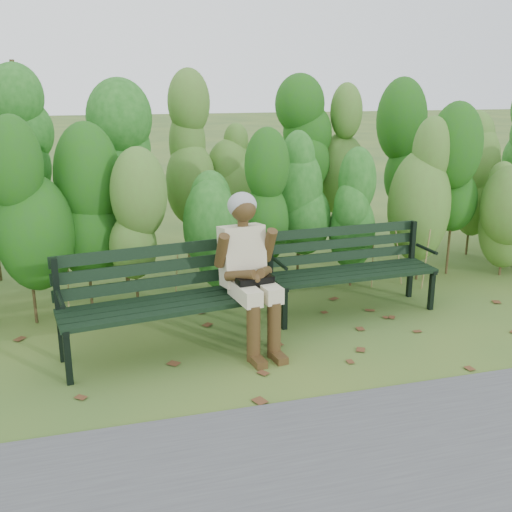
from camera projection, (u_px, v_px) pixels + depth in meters
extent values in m
plane|color=#345926|center=(267.00, 348.00, 5.28)|extent=(80.00, 80.00, 0.00)
cylinder|color=#47381E|center=(18.00, 281.00, 5.81)|extent=(0.03, 0.03, 0.80)
ellipsoid|color=#1F621B|center=(10.00, 217.00, 5.64)|extent=(0.64, 0.64, 1.44)
cylinder|color=#47381E|center=(83.00, 276.00, 5.97)|extent=(0.03, 0.03, 0.80)
ellipsoid|color=#1F621B|center=(78.00, 213.00, 5.79)|extent=(0.64, 0.64, 1.44)
cylinder|color=#47381E|center=(145.00, 271.00, 6.13)|extent=(0.03, 0.03, 0.80)
ellipsoid|color=#1F621B|center=(142.00, 209.00, 5.95)|extent=(0.64, 0.64, 1.44)
cylinder|color=#47381E|center=(204.00, 266.00, 6.29)|extent=(0.03, 0.03, 0.80)
ellipsoid|color=#1F621B|center=(202.00, 206.00, 6.11)|extent=(0.64, 0.64, 1.44)
cylinder|color=#47381E|center=(259.00, 261.00, 6.45)|extent=(0.03, 0.03, 0.80)
ellipsoid|color=#1F621B|center=(259.00, 203.00, 6.27)|extent=(0.64, 0.64, 1.44)
cylinder|color=#47381E|center=(312.00, 257.00, 6.61)|extent=(0.03, 0.03, 0.80)
ellipsoid|color=#1F621B|center=(314.00, 200.00, 6.43)|extent=(0.64, 0.64, 1.44)
cylinder|color=#47381E|center=(363.00, 253.00, 6.77)|extent=(0.03, 0.03, 0.80)
ellipsoid|color=#1F621B|center=(366.00, 197.00, 6.59)|extent=(0.64, 0.64, 1.44)
cylinder|color=#47381E|center=(411.00, 249.00, 6.93)|extent=(0.03, 0.03, 0.80)
ellipsoid|color=#1F621B|center=(415.00, 194.00, 6.75)|extent=(0.64, 0.64, 1.44)
cylinder|color=#47381E|center=(457.00, 245.00, 7.09)|extent=(0.03, 0.03, 0.80)
ellipsoid|color=#1F621B|center=(463.00, 192.00, 6.91)|extent=(0.64, 0.64, 1.44)
cylinder|color=#47381E|center=(501.00, 241.00, 7.25)|extent=(0.03, 0.03, 0.80)
ellipsoid|color=#1F621B|center=(508.00, 189.00, 7.07)|extent=(0.64, 0.64, 1.44)
cylinder|color=#47381E|center=(46.00, 239.00, 6.75)|extent=(0.04, 0.04, 1.10)
ellipsoid|color=#23571D|center=(38.00, 161.00, 6.51)|extent=(0.70, 0.70, 1.98)
cylinder|color=#47381E|center=(115.00, 235.00, 6.95)|extent=(0.04, 0.04, 1.10)
ellipsoid|color=#23571D|center=(110.00, 159.00, 6.71)|extent=(0.70, 0.70, 1.98)
cylinder|color=#47381E|center=(181.00, 231.00, 7.15)|extent=(0.04, 0.04, 1.10)
ellipsoid|color=#23571D|center=(178.00, 157.00, 6.91)|extent=(0.70, 0.70, 1.98)
cylinder|color=#47381E|center=(243.00, 226.00, 7.36)|extent=(0.04, 0.04, 1.10)
ellipsoid|color=#23571D|center=(243.00, 154.00, 7.11)|extent=(0.70, 0.70, 1.98)
cylinder|color=#47381E|center=(302.00, 223.00, 7.56)|extent=(0.04, 0.04, 1.10)
ellipsoid|color=#23571D|center=(303.00, 152.00, 7.31)|extent=(0.70, 0.70, 1.98)
cylinder|color=#47381E|center=(357.00, 219.00, 7.76)|extent=(0.04, 0.04, 1.10)
ellipsoid|color=#23571D|center=(361.00, 151.00, 7.51)|extent=(0.70, 0.70, 1.98)
cylinder|color=#47381E|center=(410.00, 215.00, 7.96)|extent=(0.04, 0.04, 1.10)
ellipsoid|color=#23571D|center=(415.00, 149.00, 7.71)|extent=(0.70, 0.70, 1.98)
cylinder|color=#47381E|center=(461.00, 212.00, 8.16)|extent=(0.04, 0.04, 1.10)
ellipsoid|color=#23571D|center=(467.00, 147.00, 7.91)|extent=(0.70, 0.70, 1.98)
cylinder|color=#47381E|center=(509.00, 209.00, 8.36)|extent=(0.04, 0.04, 1.10)
cube|color=brown|center=(128.00, 346.00, 5.31)|extent=(0.10, 0.09, 0.01)
cube|color=brown|center=(145.00, 340.00, 5.45)|extent=(0.11, 0.11, 0.01)
cube|color=brown|center=(471.00, 297.00, 6.53)|extent=(0.11, 0.10, 0.01)
cube|color=brown|center=(370.00, 335.00, 5.55)|extent=(0.11, 0.09, 0.01)
cube|color=brown|center=(492.00, 389.00, 4.58)|extent=(0.11, 0.11, 0.01)
cube|color=brown|center=(259.00, 427.00, 4.07)|extent=(0.11, 0.11, 0.01)
cube|color=brown|center=(418.00, 318.00, 5.94)|extent=(0.11, 0.11, 0.01)
cube|color=brown|center=(344.00, 350.00, 5.23)|extent=(0.11, 0.11, 0.01)
cube|color=brown|center=(413.00, 332.00, 5.61)|extent=(0.10, 0.08, 0.01)
cube|color=brown|center=(15.00, 335.00, 5.56)|extent=(0.11, 0.11, 0.01)
cube|color=brown|center=(331.00, 342.00, 5.40)|extent=(0.10, 0.11, 0.01)
cube|color=brown|center=(83.00, 447.00, 3.85)|extent=(0.09, 0.11, 0.01)
cube|color=brown|center=(274.00, 320.00, 5.89)|extent=(0.10, 0.11, 0.01)
cube|color=brown|center=(369.00, 338.00, 5.49)|extent=(0.11, 0.11, 0.01)
cube|color=brown|center=(438.00, 326.00, 5.75)|extent=(0.11, 0.11, 0.01)
cube|color=brown|center=(413.00, 310.00, 6.15)|extent=(0.11, 0.10, 0.01)
cube|color=brown|center=(49.00, 413.00, 4.25)|extent=(0.11, 0.11, 0.01)
cube|color=brown|center=(376.00, 301.00, 6.40)|extent=(0.11, 0.11, 0.01)
cube|color=brown|center=(409.00, 322.00, 5.85)|extent=(0.11, 0.11, 0.01)
cube|color=brown|center=(223.00, 405.00, 4.36)|extent=(0.09, 0.07, 0.01)
cube|color=brown|center=(17.00, 333.00, 5.60)|extent=(0.11, 0.10, 0.01)
cube|color=brown|center=(21.00, 384.00, 4.66)|extent=(0.10, 0.11, 0.01)
cube|color=brown|center=(236.00, 391.00, 4.54)|extent=(0.10, 0.09, 0.01)
cube|color=brown|center=(185.00, 415.00, 4.22)|extent=(0.08, 0.10, 0.01)
cube|color=brown|center=(24.00, 453.00, 3.78)|extent=(0.11, 0.10, 0.01)
cube|color=black|center=(175.00, 313.00, 4.88)|extent=(1.81, 0.36, 0.04)
cube|color=black|center=(171.00, 307.00, 4.99)|extent=(1.81, 0.36, 0.04)
cube|color=black|center=(167.00, 303.00, 5.10)|extent=(1.81, 0.36, 0.04)
cube|color=black|center=(163.00, 298.00, 5.21)|extent=(1.81, 0.36, 0.04)
cube|color=black|center=(159.00, 283.00, 5.26)|extent=(1.80, 0.31, 0.11)
cube|color=black|center=(158.00, 267.00, 5.23)|extent=(1.80, 0.31, 0.11)
cube|color=black|center=(157.00, 251.00, 5.21)|extent=(1.80, 0.31, 0.11)
cube|color=black|center=(68.00, 357.00, 4.59)|extent=(0.06, 0.06, 0.45)
cube|color=black|center=(59.00, 311.00, 4.91)|extent=(0.06, 0.06, 0.91)
cube|color=black|center=(62.00, 323.00, 4.71)|extent=(0.12, 0.51, 0.04)
cylinder|color=black|center=(60.00, 299.00, 4.61)|extent=(0.09, 0.38, 0.04)
cube|color=black|center=(271.00, 322.00, 5.27)|extent=(0.06, 0.06, 0.45)
cube|color=black|center=(252.00, 283.00, 5.58)|extent=(0.06, 0.06, 0.91)
cube|color=black|center=(262.00, 293.00, 5.38)|extent=(0.12, 0.51, 0.04)
cylinder|color=black|center=(265.00, 271.00, 5.28)|extent=(0.09, 0.38, 0.04)
cube|color=black|center=(362.00, 278.00, 5.83)|extent=(1.69, 0.18, 0.04)
cube|color=black|center=(356.00, 274.00, 5.94)|extent=(1.69, 0.18, 0.04)
cube|color=black|center=(351.00, 271.00, 6.05)|extent=(1.69, 0.18, 0.04)
cube|color=black|center=(345.00, 268.00, 6.15)|extent=(1.69, 0.18, 0.04)
cube|color=black|center=(342.00, 256.00, 6.20)|extent=(1.69, 0.13, 0.10)
cube|color=black|center=(342.00, 243.00, 6.18)|extent=(1.69, 0.13, 0.10)
cube|color=black|center=(342.00, 231.00, 6.15)|extent=(1.69, 0.13, 0.10)
cube|color=black|center=(285.00, 308.00, 5.64)|extent=(0.05, 0.05, 0.42)
cube|color=black|center=(270.00, 274.00, 5.94)|extent=(0.05, 0.05, 0.84)
cube|color=black|center=(278.00, 283.00, 5.75)|extent=(0.07, 0.47, 0.04)
cylinder|color=black|center=(280.00, 264.00, 5.65)|extent=(0.05, 0.35, 0.03)
cube|color=black|center=(432.00, 290.00, 6.13)|extent=(0.05, 0.05, 0.42)
cube|color=black|center=(411.00, 260.00, 6.43)|extent=(0.05, 0.05, 0.84)
cube|color=black|center=(423.00, 267.00, 6.24)|extent=(0.07, 0.47, 0.04)
cylinder|color=black|center=(427.00, 249.00, 6.14)|extent=(0.05, 0.35, 0.03)
cube|color=beige|center=(245.00, 293.00, 5.06)|extent=(0.21, 0.46, 0.14)
cube|color=beige|center=(265.00, 290.00, 5.13)|extent=(0.21, 0.46, 0.14)
cylinder|color=#473117|center=(253.00, 333.00, 4.98)|extent=(0.13, 0.13, 0.50)
cylinder|color=#473117|center=(274.00, 330.00, 5.06)|extent=(0.13, 0.13, 0.50)
cube|color=#473117|center=(258.00, 361.00, 4.97)|extent=(0.12, 0.22, 0.06)
cube|color=#473117|center=(278.00, 357.00, 5.04)|extent=(0.12, 0.22, 0.06)
cube|color=beige|center=(242.00, 255.00, 5.28)|extent=(0.41, 0.32, 0.55)
cylinder|color=#473117|center=(243.00, 224.00, 5.18)|extent=(0.10, 0.10, 0.11)
sphere|color=#473117|center=(243.00, 209.00, 5.13)|extent=(0.22, 0.22, 0.22)
ellipsoid|color=gray|center=(242.00, 205.00, 5.14)|extent=(0.26, 0.24, 0.23)
cylinder|color=#473117|center=(222.00, 251.00, 5.09)|extent=(0.13, 0.23, 0.33)
cylinder|color=#473117|center=(269.00, 245.00, 5.26)|extent=(0.13, 0.23, 0.33)
cylinder|color=#473117|center=(240.00, 275.00, 5.07)|extent=(0.26, 0.26, 0.14)
cylinder|color=#473117|center=(264.00, 272.00, 5.15)|extent=(0.22, 0.29, 0.14)
sphere|color=#473117|center=(255.00, 278.00, 5.06)|extent=(0.12, 0.12, 0.12)
cube|color=black|center=(255.00, 286.00, 5.09)|extent=(0.33, 0.17, 0.17)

